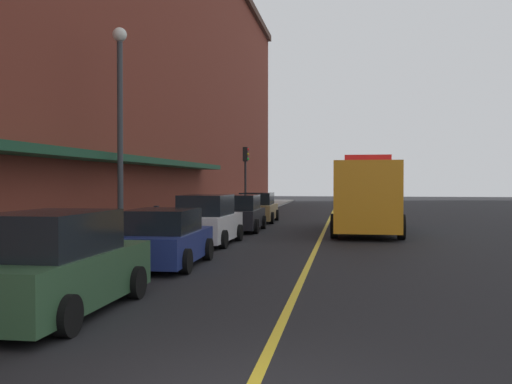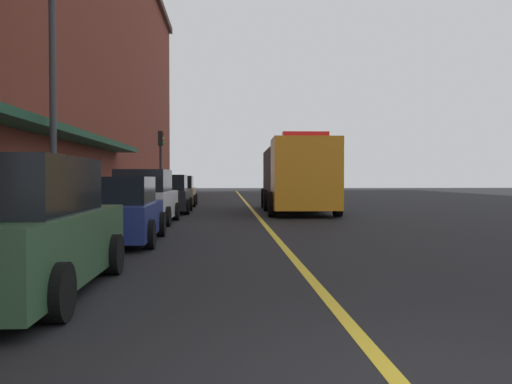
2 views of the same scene
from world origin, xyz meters
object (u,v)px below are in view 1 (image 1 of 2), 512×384
object	(u,v)px
parked_car_2	(207,221)
parked_car_3	(240,214)
parked_car_4	(257,208)
parking_meter_0	(225,205)
utility_truck	(367,197)
street_lamp_left	(120,114)
traffic_light_near	(246,168)
parking_meter_1	(185,212)
parking_meter_2	(157,218)
parked_car_1	(164,239)
parked_car_0	(57,266)

from	to	relation	value
parked_car_2	parked_car_3	size ratio (longest dim) A/B	1.00
parked_car_4	parked_car_3	bearing A→B (deg)	179.82
parked_car_4	parking_meter_0	size ratio (longest dim) A/B	3.24
utility_truck	parking_meter_0	bearing A→B (deg)	-113.86
parked_car_3	street_lamp_left	xyz separation A→B (m)	(-2.10, -9.09, 3.61)
parked_car_2	parked_car_4	bearing A→B (deg)	0.93
parked_car_2	parked_car_3	xyz separation A→B (m)	(0.16, 5.65, -0.06)
parking_meter_0	traffic_light_near	world-z (taller)	traffic_light_near
traffic_light_near	parked_car_3	bearing A→B (deg)	-81.48
parked_car_3	parking_meter_0	size ratio (longest dim) A/B	3.13
parking_meter_1	parking_meter_2	xyz separation A→B (m)	(0.00, -3.53, 0.00)
parked_car_1	street_lamp_left	distance (m)	4.68
utility_truck	parked_car_3	bearing A→B (deg)	-85.22
parked_car_0	parked_car_2	world-z (taller)	parked_car_2
parked_car_2	parked_car_4	world-z (taller)	parked_car_2
parking_meter_1	traffic_light_near	size ratio (longest dim) A/B	0.31
parked_car_1	traffic_light_near	size ratio (longest dim) A/B	0.97
parked_car_4	street_lamp_left	xyz separation A→B (m)	(-2.01, -14.93, 3.62)
parked_car_2	parked_car_3	bearing A→B (deg)	-0.39
parking_meter_2	traffic_light_near	world-z (taller)	traffic_light_near
parking_meter_2	parking_meter_0	bearing A→B (deg)	90.00
parked_car_4	traffic_light_near	xyz separation A→B (m)	(-1.34, 3.76, 2.37)
parked_car_1	parked_car_2	size ratio (longest dim) A/B	1.00
utility_truck	parking_meter_1	bearing A→B (deg)	-58.52
parked_car_2	utility_truck	distance (m)	8.48
parked_car_4	parked_car_2	bearing A→B (deg)	178.54
parking_meter_0	street_lamp_left	world-z (taller)	street_lamp_left
parked_car_3	parking_meter_1	distance (m)	4.17
parked_car_4	traffic_light_near	distance (m)	4.65
parked_car_1	traffic_light_near	distance (m)	20.93
parked_car_2	parking_meter_0	bearing A→B (deg)	9.34
parked_car_4	parking_meter_0	distance (m)	2.52
parked_car_3	parked_car_4	xyz separation A→B (m)	(-0.10, 5.84, -0.00)
parked_car_1	parking_meter_0	bearing A→B (deg)	4.24
parked_car_1	parking_meter_1	size ratio (longest dim) A/B	3.12
parked_car_3	street_lamp_left	size ratio (longest dim) A/B	0.60
parked_car_4	street_lamp_left	distance (m)	15.50
utility_truck	traffic_light_near	xyz separation A→B (m)	(-7.22, 9.26, 1.55)
utility_truck	street_lamp_left	bearing A→B (deg)	-38.53
parking_meter_2	street_lamp_left	xyz separation A→B (m)	(-0.60, -1.68, 3.34)
parked_car_1	parked_car_3	bearing A→B (deg)	-1.54
traffic_light_near	parked_car_2	bearing A→B (deg)	-85.22
parked_car_1	parked_car_2	distance (m)	5.49
parked_car_3	parking_meter_2	world-z (taller)	parked_car_3
parked_car_1	parking_meter_1	bearing A→B (deg)	10.10
parked_car_3	street_lamp_left	bearing A→B (deg)	166.17
parked_car_4	parking_meter_1	xyz separation A→B (m)	(-1.41, -9.73, 0.28)
parked_car_1	utility_truck	world-z (taller)	utility_truck
parked_car_1	parking_meter_2	xyz separation A→B (m)	(-1.48, 3.73, 0.32)
parked_car_1	street_lamp_left	world-z (taller)	street_lamp_left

